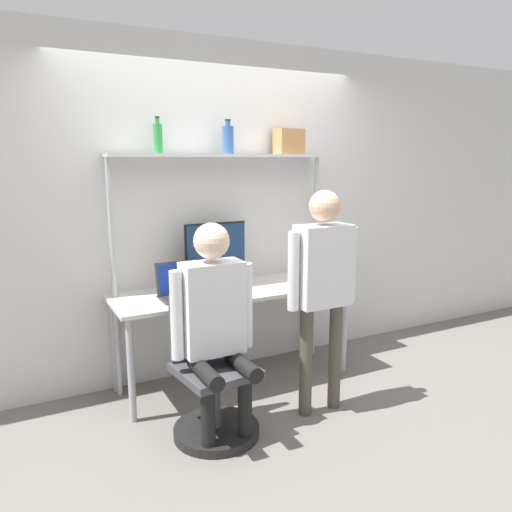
% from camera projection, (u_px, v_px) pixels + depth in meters
% --- Properties ---
extents(ground_plane, '(12.00, 12.00, 0.00)m').
position_uv_depth(ground_plane, '(254.00, 398.00, 3.76)').
color(ground_plane, slate).
extents(wall_back, '(8.00, 0.06, 2.70)m').
position_uv_depth(wall_back, '(216.00, 211.00, 4.10)').
color(wall_back, silver).
rests_on(wall_back, ground_plane).
extents(desk, '(1.89, 0.64, 0.77)m').
position_uv_depth(desk, '(234.00, 299.00, 3.92)').
color(desk, beige).
rests_on(desk, ground_plane).
extents(shelf_unit, '(1.80, 0.24, 1.81)m').
position_uv_depth(shelf_unit, '(223.00, 191.00, 3.92)').
color(shelf_unit, silver).
rests_on(shelf_unit, ground_plane).
extents(monitor, '(0.51, 0.22, 0.51)m').
position_uv_depth(monitor, '(216.00, 252.00, 3.94)').
color(monitor, black).
rests_on(monitor, desk).
extents(laptop, '(0.32, 0.25, 0.26)m').
position_uv_depth(laptop, '(179.00, 287.00, 3.67)').
color(laptop, '#333338').
rests_on(laptop, desk).
extents(cell_phone, '(0.07, 0.15, 0.01)m').
position_uv_depth(cell_phone, '(214.00, 293.00, 3.77)').
color(cell_phone, silver).
rests_on(cell_phone, desk).
extents(office_chair, '(0.56, 0.56, 0.92)m').
position_uv_depth(office_chair, '(213.00, 392.00, 3.24)').
color(office_chair, black).
rests_on(office_chair, ground_plane).
extents(person_seated, '(0.55, 0.47, 1.39)m').
position_uv_depth(person_seated, '(215.00, 315.00, 3.10)').
color(person_seated, black).
rests_on(person_seated, ground_plane).
extents(person_standing, '(0.55, 0.21, 1.57)m').
position_uv_depth(person_standing, '(323.00, 275.00, 3.39)').
color(person_standing, '#4C473D').
rests_on(person_standing, ground_plane).
extents(bottle_blue, '(0.09, 0.09, 0.26)m').
position_uv_depth(bottle_blue, '(228.00, 139.00, 3.87)').
color(bottle_blue, '#335999').
rests_on(bottle_blue, shelf_unit).
extents(bottle_green, '(0.07, 0.07, 0.26)m').
position_uv_depth(bottle_green, '(158.00, 138.00, 3.62)').
color(bottle_green, '#2D8C3F').
rests_on(bottle_green, shelf_unit).
extents(storage_box, '(0.23, 0.17, 0.20)m').
position_uv_depth(storage_box, '(288.00, 142.00, 4.11)').
color(storage_box, '#B27A47').
rests_on(storage_box, shelf_unit).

